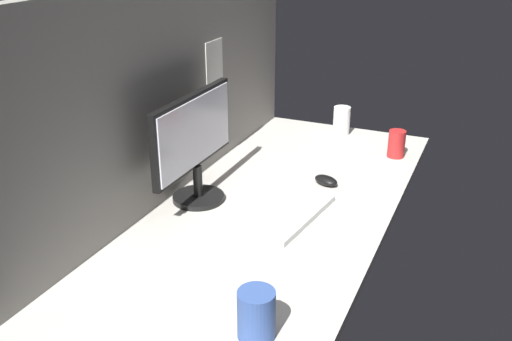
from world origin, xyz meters
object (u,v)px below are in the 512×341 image
Objects in this scene: mug_red_plastic at (397,144)px; monitor at (194,142)px; keyboard at (293,215)px; mouse at (326,180)px; mug_ceramic_blue at (257,314)px; mug_ceramic_white at (342,120)px.

monitor is at bearing 140.78° from mug_red_plastic.
mouse reaches higher than keyboard.
keyboard is 29.35cm from mouse.
mug_ceramic_white reaches higher than mug_ceramic_blue.
mug_red_plastic is (-17.96, -28.33, -0.78)cm from mug_ceramic_white.
monitor is 75.91cm from mug_ceramic_blue.
monitor is 41.08cm from keyboard.
monitor is 4.25× the size of mug_red_plastic.
monitor is 52.00cm from mouse.
mug_red_plastic is at bearing -3.54° from mug_ceramic_blue.
mug_ceramic_white is (85.29, 8.35, 5.42)cm from keyboard.
mouse is 42.30cm from mug_red_plastic.
mug_red_plastic reaches higher than mouse.
monitor reaches higher than mug_red_plastic.
keyboard is at bearing -88.73° from monitor.
keyboard is at bearing 163.47° from mug_red_plastic.
mug_red_plastic is (67.33, -19.98, 4.64)cm from keyboard.
keyboard is 59.20cm from mug_ceramic_blue.
keyboard is 85.86cm from mug_ceramic_white.
mouse is at bearing 154.62° from mug_red_plastic.
mug_ceramic_blue is at bearing -151.71° from mouse.
mouse is 0.74× the size of mug_ceramic_blue.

